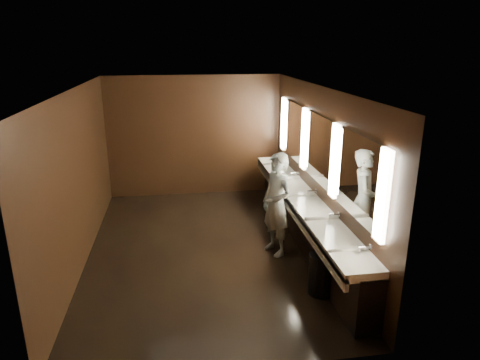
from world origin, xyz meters
name	(u,v)px	position (x,y,z in m)	size (l,w,h in m)	color
floor	(205,249)	(0.00, 0.00, 0.00)	(6.00, 6.00, 0.00)	black
ceiling	(201,88)	(0.00, 0.00, 2.80)	(4.00, 6.00, 0.02)	#2D2D2B
wall_back	(195,136)	(0.00, 3.00, 1.40)	(4.00, 0.02, 2.80)	black
wall_front	(223,259)	(0.00, -3.00, 1.40)	(4.00, 0.02, 2.80)	black
wall_left	(79,179)	(-2.00, 0.00, 1.40)	(0.02, 6.00, 2.80)	black
wall_right	(318,168)	(2.00, 0.00, 1.40)	(0.02, 6.00, 2.80)	black
sink_counter	(304,217)	(1.79, 0.00, 0.50)	(0.55, 5.40, 1.01)	black
mirror_band	(318,149)	(1.98, 0.00, 1.75)	(0.06, 5.03, 1.15)	white
person	(277,204)	(1.20, -0.30, 0.89)	(0.65, 0.43, 1.78)	#84ACC5
trash_bin	(322,274)	(1.58, -1.63, 0.31)	(0.40, 0.40, 0.62)	black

